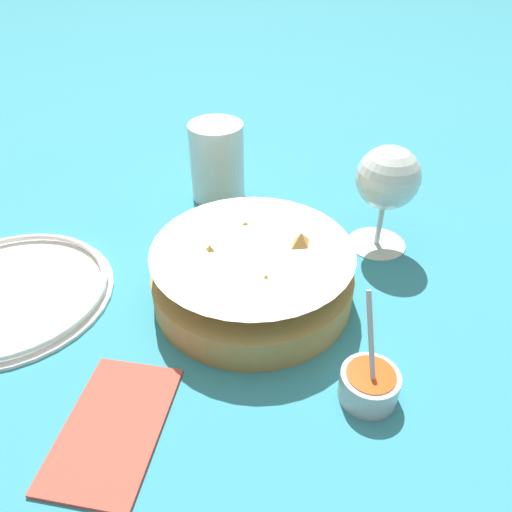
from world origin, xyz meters
TOP-DOWN VIEW (x-y plane):
  - ground_plane at (0.00, 0.00)m, footprint 4.00×4.00m
  - food_basket at (0.01, -0.01)m, footprint 0.23×0.23m
  - sauce_cup at (-0.15, -0.08)m, footprint 0.07×0.06m
  - wine_glass at (0.09, -0.18)m, footprint 0.08×0.08m
  - beer_mug at (0.26, 0.01)m, footprint 0.13×0.08m
  - side_plate at (0.06, 0.28)m, footprint 0.24×0.24m
  - napkin at (-0.14, 0.16)m, footprint 0.17×0.13m

SIDE VIEW (x-z plane):
  - ground_plane at x=0.00m, z-range 0.00..0.00m
  - napkin at x=-0.14m, z-range 0.00..0.01m
  - side_plate at x=0.06m, z-range 0.00..0.01m
  - sauce_cup at x=-0.15m, z-range -0.04..0.07m
  - food_basket at x=0.01m, z-range -0.01..0.07m
  - beer_mug at x=0.26m, z-range 0.00..0.11m
  - wine_glass at x=0.09m, z-range 0.03..0.17m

